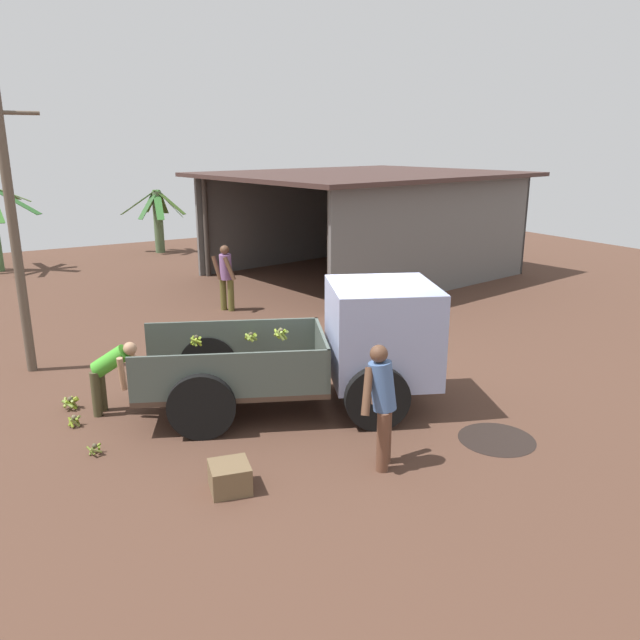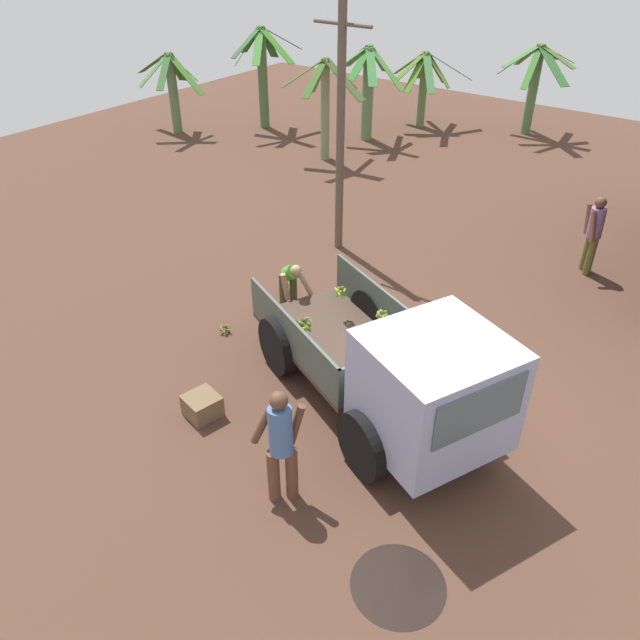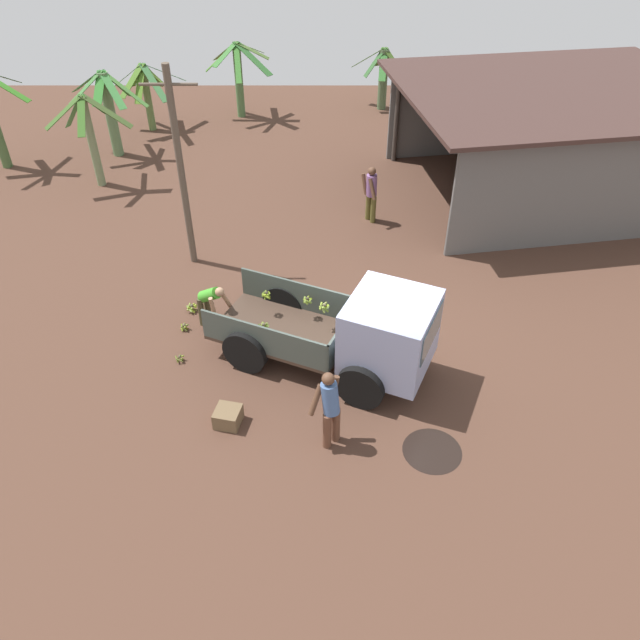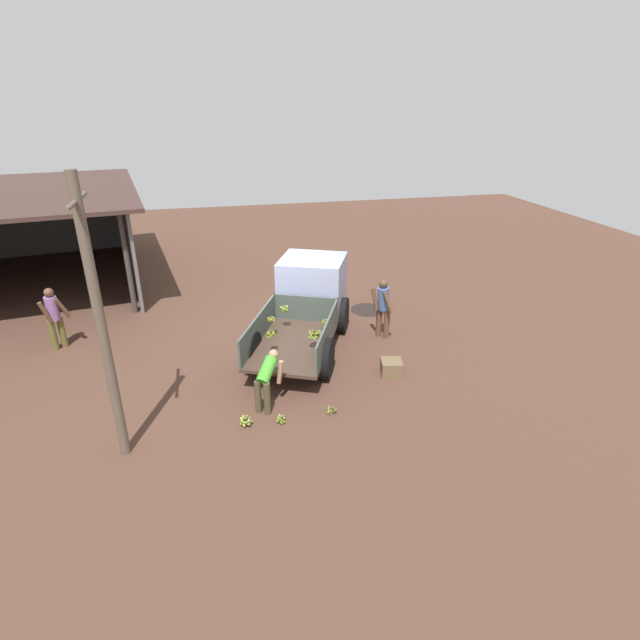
% 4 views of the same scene
% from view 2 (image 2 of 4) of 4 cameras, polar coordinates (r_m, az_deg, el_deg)
% --- Properties ---
extents(ground, '(36.00, 36.00, 0.00)m').
position_cam_2_polar(ground, '(9.67, 10.86, -8.67)').
color(ground, '#4E3326').
extents(mud_patch_0, '(1.10, 1.10, 0.01)m').
position_cam_2_polar(mud_patch_0, '(7.73, 7.16, -22.92)').
color(mud_patch_0, black).
rests_on(mud_patch_0, ground).
extents(cargo_truck, '(4.90, 3.43, 1.99)m').
position_cam_2_polar(cargo_truck, '(8.56, 8.25, -5.46)').
color(cargo_truck, '#433126').
rests_on(cargo_truck, ground).
extents(utility_pole, '(1.30, 0.17, 5.04)m').
position_cam_2_polar(utility_pole, '(13.17, 1.88, 16.88)').
color(utility_pole, brown).
rests_on(utility_pole, ground).
extents(banana_palm_0, '(2.62, 2.76, 2.79)m').
position_cam_2_polar(banana_palm_0, '(22.54, 18.99, 19.63)').
color(banana_palm_0, '#507643').
rests_on(banana_palm_0, ground).
extents(banana_palm_1, '(2.83, 1.95, 2.52)m').
position_cam_2_polar(banana_palm_1, '(22.18, -13.31, 19.75)').
color(banana_palm_1, '#58724A').
rests_on(banana_palm_1, ground).
extents(banana_palm_2, '(2.72, 2.35, 2.87)m').
position_cam_2_polar(banana_palm_2, '(20.93, 4.40, 20.17)').
color(banana_palm_2, '#608052').
rests_on(banana_palm_2, ground).
extents(banana_palm_3, '(2.45, 2.37, 2.87)m').
position_cam_2_polar(banana_palm_3, '(19.01, 0.47, 18.96)').
color(banana_palm_3, '#76875C').
rests_on(banana_palm_3, ground).
extents(banana_palm_4, '(2.54, 2.57, 2.42)m').
position_cam_2_polar(banana_palm_4, '(22.59, 9.48, 20.44)').
color(banana_palm_4, '#5F7C42').
rests_on(banana_palm_4, ground).
extents(banana_palm_6, '(2.69, 2.58, 3.20)m').
position_cam_2_polar(banana_palm_6, '(22.19, -5.26, 21.45)').
color(banana_palm_6, '#4A6739').
rests_on(banana_palm_6, ground).
extents(person_foreground_visitor, '(0.66, 0.59, 1.67)m').
position_cam_2_polar(person_foreground_visitor, '(7.81, -3.59, -11.08)').
color(person_foreground_visitor, brown).
rests_on(person_foreground_visitor, ground).
extents(person_worker_loading, '(0.83, 0.69, 1.19)m').
position_cam_2_polar(person_worker_loading, '(11.42, -2.67, 3.70)').
color(person_worker_loading, '#453F27').
rests_on(person_worker_loading, ground).
extents(person_bystander_near_shed, '(0.53, 0.67, 1.66)m').
position_cam_2_polar(person_bystander_near_shed, '(13.86, 23.73, 7.42)').
color(person_bystander_near_shed, brown).
rests_on(person_bystander_near_shed, ground).
extents(banana_bunch_on_ground_0, '(0.27, 0.28, 0.22)m').
position_cam_2_polar(banana_bunch_on_ground_0, '(12.37, -3.10, 3.08)').
color(banana_bunch_on_ground_0, brown).
rests_on(banana_bunch_on_ground_0, ground).
extents(banana_bunch_on_ground_1, '(0.21, 0.19, 0.19)m').
position_cam_2_polar(banana_bunch_on_ground_1, '(11.97, -5.46, 1.71)').
color(banana_bunch_on_ground_1, brown).
rests_on(banana_bunch_on_ground_1, ground).
extents(banana_bunch_on_ground_2, '(0.21, 0.21, 0.17)m').
position_cam_2_polar(banana_bunch_on_ground_2, '(11.30, -8.70, -0.76)').
color(banana_bunch_on_ground_2, brown).
rests_on(banana_bunch_on_ground_2, ground).
extents(wooden_crate_0, '(0.57, 0.57, 0.35)m').
position_cam_2_polar(wooden_crate_0, '(9.58, -10.71, -7.72)').
color(wooden_crate_0, brown).
rests_on(wooden_crate_0, ground).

